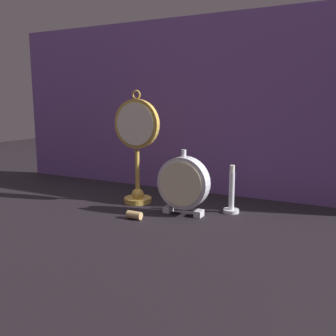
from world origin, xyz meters
The scene contains 6 objects.
ground_plane centered at (0.00, 0.00, 0.00)m, with size 4.00×4.00×0.00m, color black.
fabric_backdrop_drape centered at (0.00, 0.33, 0.30)m, with size 1.56×0.01×0.60m, color #6B478E.
pocket_watch_on_stand centered at (-0.12, 0.10, 0.18)m, with size 0.15×0.09×0.35m.
mantel_clock_silver centered at (0.06, 0.05, 0.09)m, with size 0.15×0.04×0.19m.
brass_candlestick centered at (0.18, 0.13, 0.05)m, with size 0.05×0.05×0.14m.
wine_cork centered at (-0.04, -0.05, 0.01)m, with size 0.02×0.02×0.04m, color tan.
Camera 1 is at (0.49, -0.89, 0.32)m, focal length 40.00 mm.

